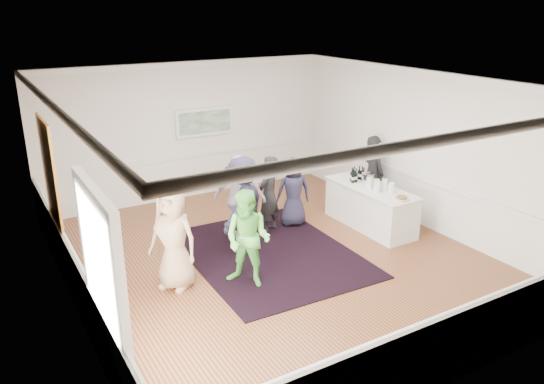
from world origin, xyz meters
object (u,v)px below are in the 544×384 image
bartender (373,172)px  guest_navy (293,192)px  guest_dark_b (269,195)px  guest_green (248,239)px  nut_bowl (402,198)px  ice_bucket (368,179)px  serving_table (370,207)px  guest_tan (173,238)px  guest_lilac (240,199)px  guest_dark_a (243,206)px

bartender → guest_navy: size_ratio=1.17×
guest_dark_b → guest_green: bearing=22.0°
nut_bowl → guest_dark_b: bearing=138.1°
ice_bucket → nut_bowl: (-0.04, -1.05, -0.08)m
serving_table → bartender: bearing=48.1°
bartender → serving_table: bearing=136.0°
guest_tan → guest_lilac: (1.76, 1.10, -0.00)m
ice_bucket → guest_green: bearing=-163.0°
guest_dark_a → guest_tan: bearing=-13.0°
guest_dark_b → guest_navy: size_ratio=1.10×
guest_green → guest_dark_b: 2.19m
bartender → nut_bowl: bearing=154.1°
guest_dark_a → guest_navy: bearing=168.6°
nut_bowl → serving_table: bearing=88.7°
ice_bucket → nut_bowl: bearing=-92.3°
bartender → guest_dark_b: bartender is taller
guest_tan → guest_green: size_ratio=1.06×
guest_navy → nut_bowl: bearing=144.6°
ice_bucket → guest_lilac: bearing=167.1°
guest_green → bartender: bearing=75.3°
guest_tan → guest_dark_b: (2.45, 1.17, -0.07)m
guest_green → guest_tan: bearing=-153.7°
guest_tan → ice_bucket: guest_tan is taller
serving_table → ice_bucket: 0.57m
serving_table → guest_tan: guest_tan is taller
bartender → guest_tan: bearing=100.5°
guest_tan → guest_dark_a: size_ratio=0.94×
guest_green → nut_bowl: (3.31, -0.02, 0.09)m
guest_lilac → guest_navy: size_ratio=1.19×
guest_lilac → ice_bucket: 2.73m
guest_lilac → guest_dark_b: size_ratio=1.08×
guest_navy → guest_green: bearing=60.1°
ice_bucket → guest_tan: bearing=-173.6°
bartender → guest_lilac: 3.36m
guest_lilac → guest_dark_a: 0.53m
nut_bowl → guest_green: bearing=179.6°
guest_tan → guest_lilac: bearing=85.2°
bartender → nut_bowl: (-0.75, -1.71, 0.06)m
guest_tan → guest_lilac: size_ratio=1.01×
guest_green → guest_lilac: (0.70, 1.63, 0.04)m
guest_lilac → guest_dark_b: (0.68, 0.07, -0.07)m
guest_dark_b → ice_bucket: guest_dark_b is taller
serving_table → guest_dark_a: bearing=174.5°
serving_table → guest_navy: size_ratio=1.48×
guest_tan → guest_dark_a: 1.69m
guest_navy → guest_lilac: bearing=24.7°
serving_table → guest_navy: bearing=145.6°
guest_tan → nut_bowl: guest_tan is taller
nut_bowl → bartender: bearing=66.2°
bartender → guest_dark_a: 3.60m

